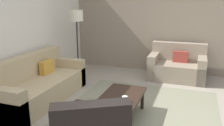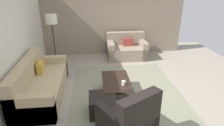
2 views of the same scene
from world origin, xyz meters
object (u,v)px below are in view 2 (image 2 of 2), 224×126
Objects in this scene: ottoman at (103,105)px; cup at (124,83)px; couch_main at (38,84)px; lamp_standing at (52,25)px; coffee_table at (116,82)px; couch_loveseat at (126,49)px; armchair_leather at (129,122)px.

ottoman is 5.86× the size of cup.
cup is (-0.44, -1.97, 0.16)m from couch_main.
cup is 2.77m from lamp_standing.
coffee_table is 0.28m from cup.
couch_loveseat is at bearing -69.29° from lamp_standing.
cup is 0.06× the size of lamp_standing.
armchair_leather is 3.63m from lamp_standing.
lamp_standing is (1.67, 1.65, 1.05)m from coffee_table.
coffee_table is (1.34, 0.05, 0.05)m from armchair_leather.
lamp_standing is (2.30, 1.29, 1.21)m from ottoman.
couch_main is 1.84m from lamp_standing.
couch_main is at bearing 172.57° from lamp_standing.
couch_loveseat is 3.95m from armchair_leather.
couch_main is 2.03m from cup.
cup is at bearing -4.12° from armchair_leather.
lamp_standing is (1.46, -0.19, 1.11)m from couch_main.
lamp_standing reaches higher than ottoman.
couch_loveseat reaches higher than coffee_table.
armchair_leather reaches higher than cup.
couch_loveseat is 1.24× the size of coffee_table.
ottoman is (-0.84, -1.48, -0.10)m from couch_main.
ottoman is (0.72, 0.41, -0.11)m from armchair_leather.
couch_loveseat is at bearing -15.25° from coffee_table.
cup reaches higher than ottoman.
coffee_table is (-0.21, -1.84, 0.06)m from couch_main.
lamp_standing is at bearing 29.44° from armchair_leather.
couch_main is at bearing 132.77° from couch_loveseat.
armchair_leather is at bearing -177.73° from coffee_table.
lamp_standing is at bearing -7.43° from couch_main.
ottoman is 0.74m from coffee_table.
couch_main reaches higher than ottoman.
armchair_leather is 11.45× the size of cup.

